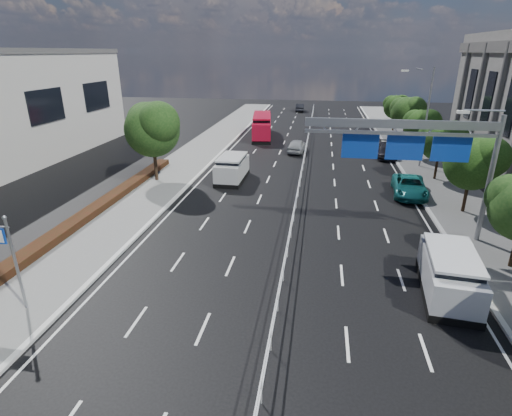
# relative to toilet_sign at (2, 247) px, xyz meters

# --- Properties ---
(ground) EXTENTS (160.00, 160.00, 0.00)m
(ground) POSITION_rel_toilet_sign_xyz_m (10.95, 0.00, -2.94)
(ground) COLOR black
(ground) RESTS_ON ground
(sidewalk_near) EXTENTS (5.00, 140.00, 0.14)m
(sidewalk_near) POSITION_rel_toilet_sign_xyz_m (-0.55, 0.00, -2.87)
(sidewalk_near) COLOR slate
(sidewalk_near) RESTS_ON ground
(kerb_near) EXTENTS (0.25, 140.00, 0.15)m
(kerb_near) POSITION_rel_toilet_sign_xyz_m (1.95, 0.00, -2.87)
(kerb_near) COLOR silver
(kerb_near) RESTS_ON ground
(median_fence) EXTENTS (0.05, 85.00, 1.02)m
(median_fence) POSITION_rel_toilet_sign_xyz_m (10.95, 22.50, -2.42)
(median_fence) COLOR silver
(median_fence) RESTS_ON ground
(hedge_near) EXTENTS (1.00, 36.00, 0.44)m
(hedge_near) POSITION_rel_toilet_sign_xyz_m (-2.35, 5.00, -2.58)
(hedge_near) COLOR black
(hedge_near) RESTS_ON sidewalk_near
(toilet_sign) EXTENTS (1.62, 0.18, 4.34)m
(toilet_sign) POSITION_rel_toilet_sign_xyz_m (0.00, 0.00, 0.00)
(toilet_sign) COLOR gray
(toilet_sign) RESTS_ON ground
(overhead_gantry) EXTENTS (10.24, 0.38, 7.45)m
(overhead_gantry) POSITION_rel_toilet_sign_xyz_m (17.69, 10.05, 2.66)
(overhead_gantry) COLOR gray
(overhead_gantry) RESTS_ON ground
(streetlight_far) EXTENTS (2.78, 2.40, 9.00)m
(streetlight_far) POSITION_rel_toilet_sign_xyz_m (21.46, 26.00, 2.27)
(streetlight_far) COLOR gray
(streetlight_far) RESTS_ON ground
(near_tree_back) EXTENTS (4.84, 4.51, 6.69)m
(near_tree_back) POSITION_rel_toilet_sign_xyz_m (-0.99, 17.97, 1.67)
(near_tree_back) COLOR black
(near_tree_back) RESTS_ON ground
(far_tree_d) EXTENTS (3.85, 3.59, 5.34)m
(far_tree_d) POSITION_rel_toilet_sign_xyz_m (22.20, 14.48, 0.74)
(far_tree_d) COLOR black
(far_tree_d) RESTS_ON ground
(far_tree_e) EXTENTS (3.63, 3.38, 5.13)m
(far_tree_e) POSITION_rel_toilet_sign_xyz_m (22.20, 21.98, 0.61)
(far_tree_e) COLOR black
(far_tree_e) RESTS_ON ground
(far_tree_f) EXTENTS (3.52, 3.28, 5.02)m
(far_tree_f) POSITION_rel_toilet_sign_xyz_m (22.20, 29.48, 0.55)
(far_tree_f) COLOR black
(far_tree_f) RESTS_ON ground
(far_tree_g) EXTENTS (3.96, 3.69, 5.45)m
(far_tree_g) POSITION_rel_toilet_sign_xyz_m (22.20, 36.98, 0.81)
(far_tree_g) COLOR black
(far_tree_g) RESTS_ON ground
(far_tree_h) EXTENTS (3.41, 3.18, 4.91)m
(far_tree_h) POSITION_rel_toilet_sign_xyz_m (22.20, 44.48, 0.48)
(far_tree_h) COLOR black
(far_tree_h) RESTS_ON ground
(white_minivan) EXTENTS (2.15, 4.85, 2.10)m
(white_minivan) POSITION_rel_toilet_sign_xyz_m (5.16, 19.31, -1.91)
(white_minivan) COLOR black
(white_minivan) RESTS_ON ground
(red_bus) EXTENTS (3.43, 9.65, 2.82)m
(red_bus) POSITION_rel_toilet_sign_xyz_m (5.00, 37.93, -1.47)
(red_bus) COLOR black
(red_bus) RESTS_ON ground
(near_car_silver) EXTENTS (2.15, 4.28, 1.40)m
(near_car_silver) POSITION_rel_toilet_sign_xyz_m (9.95, 30.35, -2.25)
(near_car_silver) COLOR #979A9E
(near_car_silver) RESTS_ON ground
(near_car_dark) EXTENTS (1.53, 4.12, 1.35)m
(near_car_dark) POSITION_rel_toilet_sign_xyz_m (8.49, 62.22, -2.27)
(near_car_dark) COLOR black
(near_car_dark) RESTS_ON ground
(silver_minivan) EXTENTS (2.63, 5.19, 2.07)m
(silver_minivan) POSITION_rel_toilet_sign_xyz_m (18.34, 4.14, -1.93)
(silver_minivan) COLOR black
(silver_minivan) RESTS_ON ground
(parked_car_teal) EXTENTS (2.77, 5.27, 1.41)m
(parked_car_teal) POSITION_rel_toilet_sign_xyz_m (19.25, 17.71, -2.24)
(parked_car_teal) COLOR #186E6C
(parked_car_teal) RESTS_ON ground
(parked_car_dark) EXTENTS (2.34, 4.96, 1.40)m
(parked_car_dark) POSITION_rel_toilet_sign_xyz_m (19.25, 29.64, -2.25)
(parked_car_dark) COLOR black
(parked_car_dark) RESTS_ON ground
(pedestrian_a) EXTENTS (0.72, 0.65, 1.66)m
(pedestrian_a) POSITION_rel_toilet_sign_xyz_m (24.35, 16.41, -1.97)
(pedestrian_a) COLOR gray
(pedestrian_a) RESTS_ON sidewalk_far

